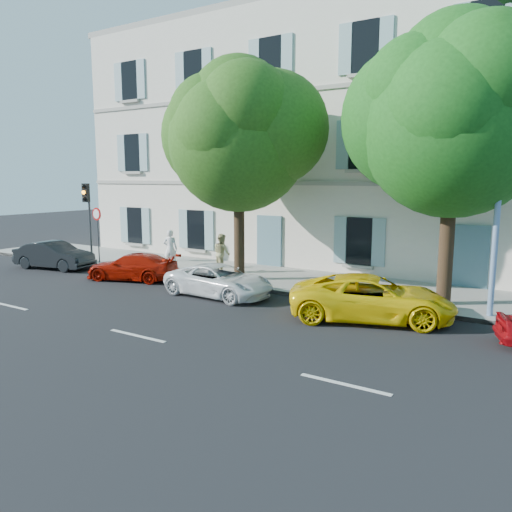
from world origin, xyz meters
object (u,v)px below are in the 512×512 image
Objects in this scene: car_dark_sedan at (54,255)px; pedestrian_a at (170,249)px; tree_left at (239,142)px; car_white_coupe at (219,281)px; traffic_light at (87,205)px; road_sign at (97,223)px; street_lamp at (502,147)px; car_yellow_supercar at (372,298)px; tree_right at (454,126)px; pedestrian_b at (222,253)px; car_red_coupe at (133,267)px.

pedestrian_a is (5.03, 2.49, 0.39)m from car_dark_sedan.
car_dark_sedan is 0.46× the size of tree_left.
traffic_light reaches higher than car_white_coupe.
road_sign is at bearing 21.66° from traffic_light.
street_lamp reaches higher than road_sign.
tree_right is at bearing -49.75° from car_yellow_supercar.
tree_left is at bearing 18.52° from car_white_coupe.
tree_left is 6.19m from pedestrian_a.
pedestrian_a is at bearing 36.79° from pedestrian_b.
car_white_coupe is 2.43× the size of pedestrian_b.
pedestrian_b is (-1.53, 0.90, -4.61)m from tree_left.
road_sign is (-4.09, 1.70, 1.51)m from car_red_coupe.
tree_right reaches higher than traffic_light.
car_red_coupe is 2.42m from pedestrian_a.
pedestrian_b is at bearing 172.16° from street_lamp.
street_lamp is 11.78m from pedestrian_b.
car_white_coupe is at bearing -160.29° from tree_right.
tree_left is 9.43m from street_lamp.
tree_right reaches higher than car_red_coupe.
car_dark_sedan is 0.44× the size of street_lamp.
car_red_coupe is at bearing -18.54° from traffic_light.
road_sign is at bearing -16.05° from pedestrian_a.
pedestrian_b is at bearing -80.04° from car_dark_sedan.
car_red_coupe is 6.78m from tree_left.
pedestrian_a is at bearing 9.53° from road_sign.
road_sign is (-8.20, -0.20, -3.54)m from tree_left.
traffic_light reaches higher than car_yellow_supercar.
street_lamp is at bearing -77.00° from car_white_coupe.
car_dark_sedan reaches higher than car_white_coupe.
tree_left is (4.12, 1.90, 5.05)m from car_red_coupe.
car_white_coupe is (4.78, -0.37, 0.01)m from car_red_coupe.
street_lamp is (3.03, 1.66, 4.44)m from car_yellow_supercar.
road_sign is (-8.87, 2.07, 1.50)m from car_white_coupe.
car_white_coupe is 0.85× the size of car_yellow_supercar.
car_white_coupe is 0.47× the size of street_lamp.
car_yellow_supercar is (10.49, -0.37, 0.11)m from car_red_coupe.
street_lamp reaches higher than pedestrian_b.
road_sign is at bearing -39.05° from car_dark_sedan.
traffic_light is at bearing -28.66° from car_dark_sedan.
tree_right is 16.81m from traffic_light.
tree_right reaches higher than car_dark_sedan.
car_dark_sedan is 15.54m from car_yellow_supercar.
tree_left reaches higher than car_yellow_supercar.
traffic_light reaches higher than pedestrian_a.
car_yellow_supercar is (15.54, -0.26, 0.04)m from car_dark_sedan.
road_sign reaches higher than pedestrian_a.
street_lamp reaches higher than pedestrian_a.
pedestrian_a is (4.51, 0.86, -1.88)m from traffic_light.
tree_right is (12.01, 2.22, 5.26)m from car_red_coupe.
road_sign reaches higher than car_dark_sedan.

